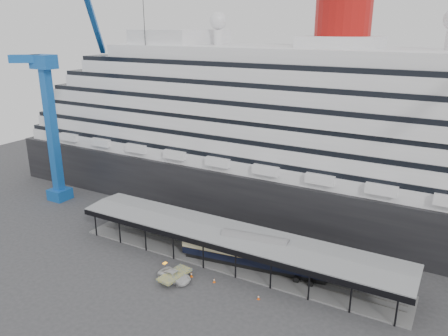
# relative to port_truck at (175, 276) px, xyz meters

# --- Properties ---
(ground) EXTENTS (200.00, 200.00, 0.00)m
(ground) POSITION_rel_port_truck_xyz_m (4.82, 4.19, -0.74)
(ground) COLOR #333336
(ground) RESTS_ON ground
(cruise_ship) EXTENTS (130.00, 30.00, 43.90)m
(cruise_ship) POSITION_rel_port_truck_xyz_m (4.87, 36.19, 17.61)
(cruise_ship) COLOR black
(cruise_ship) RESTS_ON ground
(platform_canopy) EXTENTS (56.00, 9.18, 5.30)m
(platform_canopy) POSITION_rel_port_truck_xyz_m (4.82, 9.19, 1.62)
(platform_canopy) COLOR slate
(platform_canopy) RESTS_ON ground
(crane_blue) EXTENTS (22.63, 19.19, 47.60)m
(crane_blue) POSITION_rel_port_truck_xyz_m (-40.29, 14.81, 19.22)
(crane_blue) COLOR #1656AB
(crane_blue) RESTS_ON ground
(port_truck) EXTENTS (5.59, 3.10, 1.48)m
(port_truck) POSITION_rel_port_truck_xyz_m (0.00, 0.00, 0.00)
(port_truck) COLOR silver
(port_truck) RESTS_ON ground
(pullman_carriage) EXTENTS (24.13, 6.29, 23.50)m
(pullman_carriage) POSITION_rel_port_truck_xyz_m (8.92, 9.19, 2.10)
(pullman_carriage) COLOR black
(pullman_carriage) RESTS_ON ground
(traffic_cone_left) EXTENTS (0.54, 0.54, 0.80)m
(traffic_cone_left) POSITION_rel_port_truck_xyz_m (1.71, 1.97, -0.34)
(traffic_cone_left) COLOR #E25B0C
(traffic_cone_left) RESTS_ON ground
(traffic_cone_mid) EXTENTS (0.37, 0.37, 0.72)m
(traffic_cone_mid) POSITION_rel_port_truck_xyz_m (5.53, 2.39, -0.38)
(traffic_cone_mid) COLOR #F05E0D
(traffic_cone_mid) RESTS_ON ground
(traffic_cone_right) EXTENTS (0.36, 0.36, 0.68)m
(traffic_cone_right) POSITION_rel_port_truck_xyz_m (13.14, 1.77, -0.40)
(traffic_cone_right) COLOR #F0510D
(traffic_cone_right) RESTS_ON ground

